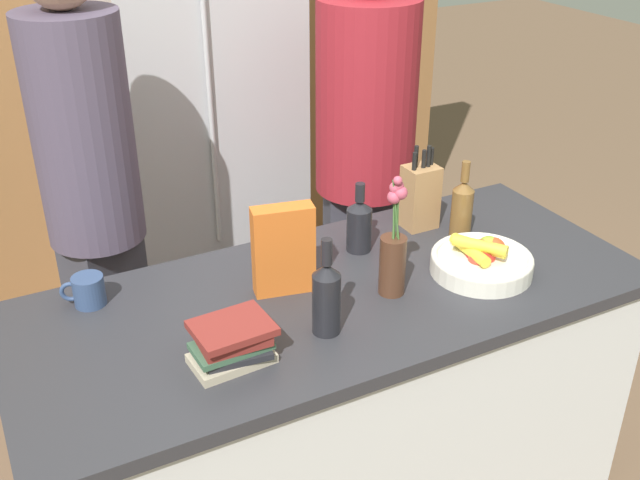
{
  "coord_description": "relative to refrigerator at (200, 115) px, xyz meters",
  "views": [
    {
      "loc": [
        -0.87,
        -1.58,
        2.01
      ],
      "look_at": [
        0.0,
        0.1,
        1.0
      ],
      "focal_mm": 42.0,
      "sensor_mm": 36.0,
      "label": 1
    }
  ],
  "objects": [
    {
      "name": "kitchen_island",
      "position": [
        -0.09,
        -1.38,
        -0.53
      ],
      "size": [
        1.82,
        0.77,
        0.88
      ],
      "color": "silver",
      "rests_on": "ground_plane"
    },
    {
      "name": "back_wall_wood",
      "position": [
        -0.09,
        0.36,
        0.32
      ],
      "size": [
        3.02,
        0.12,
        2.6
      ],
      "color": "olive",
      "rests_on": "ground_plane"
    },
    {
      "name": "refrigerator",
      "position": [
        0.0,
        0.0,
        0.0
      ],
      "size": [
        0.75,
        0.62,
        1.95
      ],
      "color": "#B7B7BC",
      "rests_on": "ground_plane"
    },
    {
      "name": "fruit_bowl",
      "position": [
        0.35,
        -1.48,
        -0.05
      ],
      "size": [
        0.3,
        0.3,
        0.11
      ],
      "color": "silver",
      "rests_on": "kitchen_island"
    },
    {
      "name": "knife_block",
      "position": [
        0.35,
        -1.15,
        0.02
      ],
      "size": [
        0.11,
        0.09,
        0.28
      ],
      "color": "#A87A4C",
      "rests_on": "kitchen_island"
    },
    {
      "name": "flower_vase",
      "position": [
        0.05,
        -1.45,
        0.03
      ],
      "size": [
        0.07,
        0.07,
        0.36
      ],
      "color": "#4C2D1E",
      "rests_on": "kitchen_island"
    },
    {
      "name": "cereal_box",
      "position": [
        -0.21,
        -1.31,
        0.04
      ],
      "size": [
        0.18,
        0.09,
        0.26
      ],
      "color": "orange",
      "rests_on": "kitchen_island"
    },
    {
      "name": "coffee_mug",
      "position": [
        -0.72,
        -1.12,
        -0.05
      ],
      "size": [
        0.12,
        0.09,
        0.09
      ],
      "color": "#334770",
      "rests_on": "kitchen_island"
    },
    {
      "name": "book_stack",
      "position": [
        -0.46,
        -1.54,
        -0.04
      ],
      "size": [
        0.21,
        0.16,
        0.1
      ],
      "color": "#B7A88E",
      "rests_on": "kitchen_island"
    },
    {
      "name": "bottle_oil",
      "position": [
        -0.2,
        -1.54,
        0.01
      ],
      "size": [
        0.07,
        0.07,
        0.27
      ],
      "color": "black",
      "rests_on": "kitchen_island"
    },
    {
      "name": "bottle_vinegar",
      "position": [
        0.09,
        -1.19,
        -0.01
      ],
      "size": [
        0.08,
        0.08,
        0.22
      ],
      "color": "black",
      "rests_on": "kitchen_island"
    },
    {
      "name": "bottle_wine",
      "position": [
        0.43,
        -1.27,
        0.01
      ],
      "size": [
        0.07,
        0.07,
        0.26
      ],
      "color": "brown",
      "rests_on": "kitchen_island"
    },
    {
      "name": "person_at_sink",
      "position": [
        -0.6,
        -0.7,
        0.05
      ],
      "size": [
        0.31,
        0.31,
        1.79
      ],
      "rotation": [
        0.0,
        0.0,
        0.49
      ],
      "color": "#383842",
      "rests_on": "ground_plane"
    },
    {
      "name": "person_in_blue",
      "position": [
        0.4,
        -0.71,
        0.0
      ],
      "size": [
        0.37,
        0.37,
        1.74
      ],
      "rotation": [
        0.0,
        0.0,
        -0.33
      ],
      "color": "#383842",
      "rests_on": "ground_plane"
    }
  ]
}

